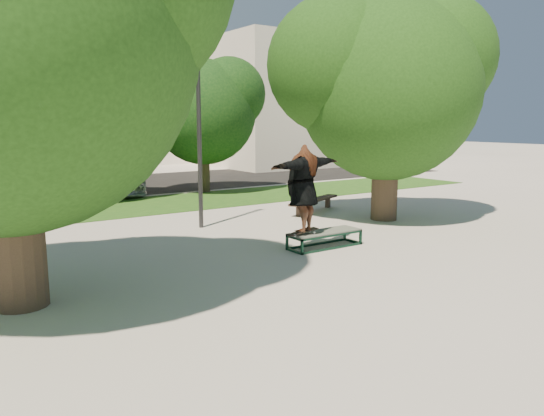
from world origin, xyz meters
TOP-DOWN VIEW (x-y plane):
  - ground at (0.00, 0.00)m, footprint 120.00×120.00m
  - grass_strip at (1.00, 9.50)m, footprint 30.00×4.00m
  - asphalt_strip at (0.00, 16.00)m, footprint 40.00×8.00m
  - tree_right at (5.92, 3.08)m, footprint 6.24×5.33m
  - bg_tree_mid at (-1.08, 12.08)m, footprint 5.76×4.92m
  - bg_tree_right at (4.43, 11.57)m, footprint 5.04×4.31m
  - lamppost at (1.00, 5.00)m, footprint 0.25×0.15m
  - side_building at (18.00, 22.00)m, footprint 15.00×10.00m
  - grind_box at (2.30, 1.32)m, footprint 1.80×0.60m
  - skater_rig at (1.65, 1.32)m, footprint 2.46×1.31m
  - bench at (5.17, 5.24)m, footprint 2.60×1.37m
  - car_dark at (-0.50, 13.94)m, footprint 1.75×4.38m
  - car_grey at (0.52, 15.63)m, footprint 3.46×5.94m
  - car_silver_b at (0.86, 13.50)m, footprint 2.29×5.28m

SIDE VIEW (x-z plane):
  - ground at x=0.00m, z-range 0.00..0.00m
  - asphalt_strip at x=0.00m, z-range 0.00..0.01m
  - grass_strip at x=1.00m, z-range 0.00..0.02m
  - grind_box at x=2.30m, z-range 0.00..0.38m
  - bench at x=5.17m, z-range 0.14..0.55m
  - car_dark at x=-0.50m, z-range 0.00..1.42m
  - car_silver_b at x=0.86m, z-range 0.00..1.51m
  - car_grey at x=0.52m, z-range 0.00..1.56m
  - skater_rig at x=1.65m, z-range 0.41..2.42m
  - lamppost at x=1.00m, z-range 0.10..6.21m
  - bg_tree_right at x=4.43m, z-range 0.77..6.21m
  - side_building at x=18.00m, z-range 0.00..8.00m
  - bg_tree_mid at x=-1.08m, z-range 0.90..7.14m
  - tree_right at x=5.92m, z-range 0.84..7.35m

